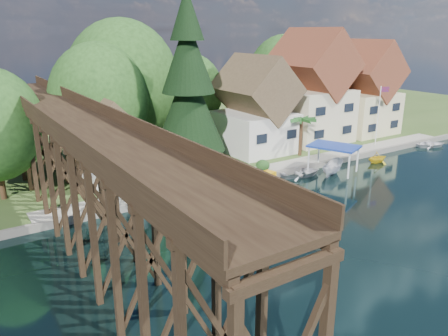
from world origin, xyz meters
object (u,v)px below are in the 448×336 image
(house_center, at_px, (311,94))
(flagpole, at_px, (380,109))
(shed, at_px, (108,147))
(palm_tree, at_px, (302,121))
(trestle_bridge, at_px, (79,165))
(boat_white_a, at_px, (301,171))
(house_right, at_px, (362,94))
(house_left, at_px, (255,111))
(boat_white_b, at_px, (431,144))
(boat_yellow, at_px, (378,157))
(conifer, at_px, (188,86))
(boat_canopy, at_px, (333,162))
(tugboat, at_px, (266,182))

(house_center, relative_size, flagpole, 1.92)
(shed, relative_size, palm_tree, 1.72)
(trestle_bridge, height_order, boat_white_a, trestle_bridge)
(house_right, relative_size, boat_white_a, 2.82)
(house_left, height_order, boat_white_b, house_left)
(house_right, distance_m, shed, 36.08)
(boat_white_b, bearing_deg, palm_tree, 98.43)
(shed, height_order, boat_yellow, shed)
(shed, bearing_deg, flagpole, -8.37)
(boat_white_a, bearing_deg, shed, 78.61)
(house_left, height_order, conifer, conifer)
(conifer, relative_size, palm_tree, 3.82)
(flagpole, relative_size, boat_canopy, 1.28)
(boat_white_a, xyz_separation_m, boat_white_b, (21.72, -0.29, -0.06))
(house_center, relative_size, boat_yellow, 5.35)
(trestle_bridge, distance_m, house_left, 25.42)
(house_right, distance_m, conifer, 28.26)
(house_right, bearing_deg, trestle_bridge, -165.21)
(conifer, bearing_deg, boat_canopy, -32.95)
(trestle_bridge, bearing_deg, house_right, 14.79)
(flagpole, xyz_separation_m, boat_yellow, (-4.67, -3.92, -4.25))
(house_left, distance_m, boat_white_a, 10.15)
(boat_white_a, height_order, boat_canopy, boat_canopy)
(house_center, distance_m, tugboat, 19.13)
(boat_canopy, relative_size, boat_yellow, 2.17)
(house_left, distance_m, boat_white_b, 23.27)
(boat_yellow, bearing_deg, shed, 78.89)
(palm_tree, distance_m, boat_yellow, 9.31)
(shed, bearing_deg, house_right, 2.39)
(house_center, bearing_deg, boat_canopy, -122.40)
(tugboat, xyz_separation_m, boat_white_a, (5.09, 0.90, -0.14))
(palm_tree, distance_m, boat_white_a, 7.13)
(trestle_bridge, bearing_deg, tugboat, 3.26)
(trestle_bridge, bearing_deg, boat_white_a, 4.83)
(boat_white_a, xyz_separation_m, boat_yellow, (10.29, -1.18, 0.23))
(house_right, bearing_deg, house_center, 176.82)
(house_center, xyz_separation_m, boat_yellow, (0.38, -10.64, -5.73))
(trestle_bridge, bearing_deg, boat_yellow, 1.22)
(boat_canopy, bearing_deg, conifer, 147.05)
(trestle_bridge, xyz_separation_m, boat_white_a, (22.09, 1.87, -4.89))
(house_left, relative_size, flagpole, 1.52)
(house_center, bearing_deg, tugboat, -145.37)
(house_left, distance_m, house_right, 18.01)
(palm_tree, height_order, tugboat, palm_tree)
(conifer, bearing_deg, trestle_bridge, -147.33)
(house_center, relative_size, shed, 1.77)
(house_center, height_order, tugboat, house_center)
(boat_white_b, bearing_deg, house_left, 89.25)
(tugboat, bearing_deg, conifer, 118.34)
(house_left, distance_m, boat_yellow, 14.51)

